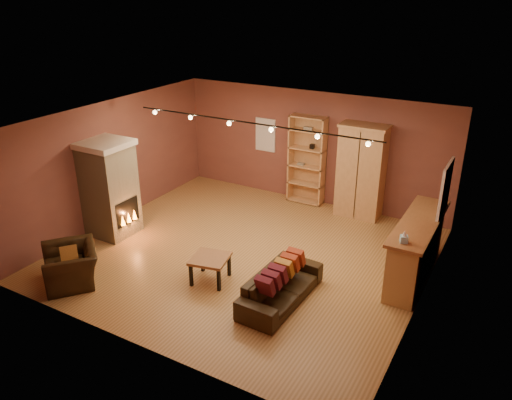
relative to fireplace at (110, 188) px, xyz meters
The scene contains 16 objects.
floor 3.28m from the fireplace, 11.16° to the left, with size 7.00×7.00×0.00m, color olive.
ceiling 3.55m from the fireplace, 11.16° to the left, with size 7.00×7.00×0.00m, color brown.
back_wall 4.92m from the fireplace, 51.69° to the left, with size 7.00×0.02×2.80m, color brown.
left_wall 0.83m from the fireplace, 127.41° to the left, with size 0.02×6.50×2.80m, color brown.
right_wall 6.58m from the fireplace, ahead, with size 0.02×6.50×2.80m, color brown.
fireplace is the anchor object (origin of this frame).
back_window 4.24m from the fireplace, 65.55° to the left, with size 0.56×0.04×0.86m, color silver.
bookcase 4.79m from the fireplace, 51.25° to the left, with size 0.91×0.35×2.23m.
armoire 5.68m from the fireplace, 38.89° to the left, with size 1.10×0.63×2.23m.
bar_counter 6.42m from the fireplace, 12.92° to the left, with size 0.65×2.44×1.17m.
tissue_box 6.21m from the fireplace, ahead, with size 0.14×0.14×0.21m.
right_window 6.84m from the fireplace, 17.08° to the left, with size 0.05×0.90×1.00m, color silver.
loveseat 4.50m from the fireplace, ahead, with size 0.62×1.92×0.78m.
armchair 2.12m from the fireplace, 67.61° to the right, with size 1.26×1.20×0.93m.
coffee_table 3.11m from the fireplace, 11.05° to the right, with size 0.78×0.78×0.49m.
track_rail 3.54m from the fireplace, 14.74° to the left, with size 5.20×0.09×0.13m.
Camera 1 is at (4.63, -7.72, 5.10)m, focal length 35.00 mm.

